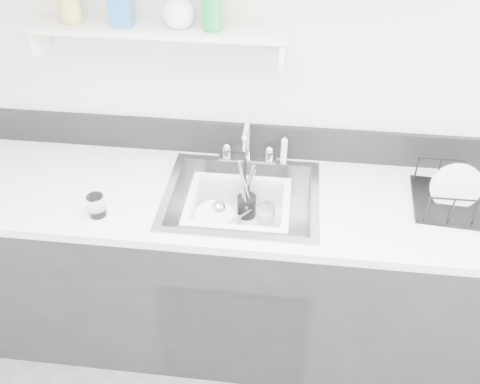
# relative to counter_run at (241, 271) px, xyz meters

# --- Properties ---
(room_shell) EXTENTS (3.50, 3.00, 2.60)m
(room_shell) POSITION_rel_counter_run_xyz_m (0.00, -0.80, 1.22)
(room_shell) COLOR silver
(room_shell) RESTS_ON ground
(counter_run) EXTENTS (3.20, 0.62, 0.92)m
(counter_run) POSITION_rel_counter_run_xyz_m (0.00, 0.00, 0.00)
(counter_run) COLOR black
(counter_run) RESTS_ON ground
(backsplash) EXTENTS (3.20, 0.02, 0.16)m
(backsplash) POSITION_rel_counter_run_xyz_m (0.00, 0.30, 0.54)
(backsplash) COLOR black
(backsplash) RESTS_ON counter_run
(sink) EXTENTS (0.64, 0.52, 0.20)m
(sink) POSITION_rel_counter_run_xyz_m (0.00, 0.00, 0.37)
(sink) COLOR silver
(sink) RESTS_ON counter_run
(faucet) EXTENTS (0.26, 0.18, 0.23)m
(faucet) POSITION_rel_counter_run_xyz_m (0.00, 0.25, 0.52)
(faucet) COLOR silver
(faucet) RESTS_ON counter_run
(side_sprayer) EXTENTS (0.03, 0.03, 0.14)m
(side_sprayer) POSITION_rel_counter_run_xyz_m (0.16, 0.25, 0.53)
(side_sprayer) COLOR white
(side_sprayer) RESTS_ON counter_run
(wall_shelf) EXTENTS (1.00, 0.16, 0.12)m
(wall_shelf) POSITION_rel_counter_run_xyz_m (-0.35, 0.23, 1.05)
(wall_shelf) COLOR silver
(wall_shelf) RESTS_ON room_shell
(wash_tub) EXTENTS (0.46, 0.39, 0.16)m
(wash_tub) POSITION_rel_counter_run_xyz_m (-0.01, -0.03, 0.37)
(wash_tub) COLOR white
(wash_tub) RESTS_ON sink
(plate_stack) EXTENTS (0.22, 0.22, 0.09)m
(plate_stack) POSITION_rel_counter_run_xyz_m (-0.10, -0.04, 0.33)
(plate_stack) COLOR white
(plate_stack) RESTS_ON wash_tub
(utensil_cup) EXTENTS (0.08, 0.08, 0.28)m
(utensil_cup) POSITION_rel_counter_run_xyz_m (0.02, 0.06, 0.37)
(utensil_cup) COLOR black
(utensil_cup) RESTS_ON wash_tub
(ladle) EXTENTS (0.29, 0.22, 0.08)m
(ladle) POSITION_rel_counter_run_xyz_m (-0.04, -0.02, 0.35)
(ladle) COLOR silver
(ladle) RESTS_ON wash_tub
(tumbler_in_tub) EXTENTS (0.09, 0.09, 0.11)m
(tumbler_in_tub) POSITION_rel_counter_run_xyz_m (0.11, -0.00, 0.36)
(tumbler_in_tub) COLOR white
(tumbler_in_tub) RESTS_ON wash_tub
(tumbler_counter) EXTENTS (0.07, 0.07, 0.09)m
(tumbler_counter) POSITION_rel_counter_run_xyz_m (-0.55, -0.18, 0.51)
(tumbler_counter) COLOR white
(tumbler_counter) RESTS_ON counter_run
(dish_rack) EXTENTS (0.42, 0.33, 0.14)m
(dish_rack) POSITION_rel_counter_run_xyz_m (0.90, 0.04, 0.53)
(dish_rack) COLOR black
(dish_rack) RESTS_ON counter_run
(bowl_small) EXTENTS (0.11, 0.11, 0.03)m
(bowl_small) POSITION_rel_counter_run_xyz_m (0.10, -0.06, 0.32)
(bowl_small) COLOR white
(bowl_small) RESTS_ON wash_tub
(soap_bottle_b) EXTENTS (0.09, 0.09, 0.18)m
(soap_bottle_b) POSITION_rel_counter_run_xyz_m (-0.48, 0.23, 1.16)
(soap_bottle_b) COLOR #2865B6
(soap_bottle_b) RESTS_ON wall_shelf
(soap_bottle_c) EXTENTS (0.14, 0.14, 0.16)m
(soap_bottle_c) POSITION_rel_counter_run_xyz_m (-0.26, 0.23, 1.15)
(soap_bottle_c) COLOR white
(soap_bottle_c) RESTS_ON wall_shelf
(soap_bottle_d) EXTENTS (0.09, 0.09, 0.21)m
(soap_bottle_d) POSITION_rel_counter_run_xyz_m (-0.13, 0.22, 1.17)
(soap_bottle_d) COLOR #1A9037
(soap_bottle_d) RESTS_ON wall_shelf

